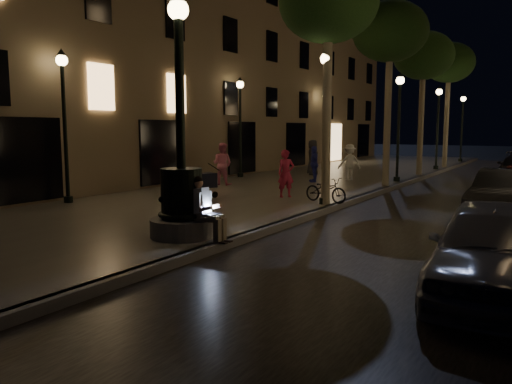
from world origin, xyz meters
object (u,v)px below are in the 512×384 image
Objects in this scene: lamp_left_c at (325,118)px; car_second at (506,195)px; pedestrian_blue at (314,164)px; lamp_curb_c at (438,117)px; tree_third at (424,57)px; stroller at (203,181)px; lamp_curb_a at (325,106)px; car_front at (493,249)px; pedestrian_red at (286,173)px; tree_far at (449,64)px; lamp_curb_d at (462,119)px; pedestrian_white at (349,162)px; seated_man_laptop at (204,207)px; lamp_left_a at (64,107)px; pedestrian_dark at (313,157)px; tree_near at (329,4)px; lamp_left_b at (240,114)px; fountain_lamppost at (182,191)px; tree_second at (390,33)px; pedestrian_pink at (222,164)px; bicycle at (326,190)px; lamp_curb_b at (399,113)px.

lamp_left_c is 19.27m from car_second.
lamp_curb_c is at bearing 127.53° from pedestrian_blue.
tree_third is 14.55m from stroller.
car_front is at bearing -47.90° from lamp_curb_a.
pedestrian_blue is (-1.29, 5.02, -0.02)m from pedestrian_red.
stroller is 0.73× the size of pedestrian_red.
car_second is (12.11, -14.77, -2.54)m from lamp_left_c.
lamp_curb_d is at bearing 90.76° from tree_far.
lamp_curb_c is 2.93× the size of pedestrian_red.
lamp_curb_d reaches higher than car_second.
pedestrian_white is (-2.01, 7.35, -2.21)m from lamp_curb_a.
lamp_curb_a is at bearing -66.07° from lamp_left_c.
pedestrian_blue is at bearing -116.22° from tree_third.
lamp_left_c is 25.55m from car_front.
seated_man_laptop is at bearing -90.23° from lamp_curb_c.
lamp_curb_d reaches higher than stroller.
lamp_curb_a is at bearing 29.40° from lamp_left_a.
lamp_curb_c reaches higher than pedestrian_red.
tree_near is at bearing -162.36° from pedestrian_dark.
lamp_curb_c is at bearing 54.63° from lamp_left_b.
tree_far is at bearing 87.71° from lamp_curb_c.
lamp_curb_a and lamp_left_c have the same top height.
lamp_curb_a and lamp_left_b have the same top height.
fountain_lamppost is 1.08× the size of lamp_left_a.
tree_second is at bearing -54.25° from lamp_left_c.
lamp_left_a is (-7.10, -28.00, 0.00)m from lamp_curb_d.
seated_man_laptop is 0.77× the size of pedestrian_pink.
tree_second reaches higher than pedestrian_pink.
pedestrian_white is at bearing -101.09° from tree_far.
tree_far is 25.34m from car_front.
lamp_curb_c is 8.73m from pedestrian_dark.
bicycle is (-0.15, 0.37, -5.63)m from tree_near.
fountain_lamppost is at bearing -124.72° from car_second.
lamp_curb_c is at bearing 90.18° from tree_near.
pedestrian_red reaches higher than seated_man_laptop.
lamp_curb_c and lamp_left_a have the same top height.
lamp_curb_b is at bearing 130.11° from car_second.
car_front is 2.70× the size of pedestrian_blue.
pedestrian_red is 0.93× the size of pedestrian_pink.
pedestrian_dark is (-4.59, 8.89, -2.14)m from lamp_curb_a.
fountain_lamppost reaches higher than pedestrian_white.
lamp_curb_c reaches higher than pedestrian_blue.
pedestrian_dark is at bearing 104.65° from fountain_lamppost.
car_second is at bearing 30.85° from stroller.
seated_man_laptop is 12.16m from pedestrian_blue.
pedestrian_red reaches higher than pedestrian_blue.
pedestrian_red is at bearing 54.15° from stroller.
lamp_curb_c is 15.49m from pedestrian_red.
car_front is (5.40, -12.09, -5.60)m from tree_second.
tree_far reaches higher than tree_third.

